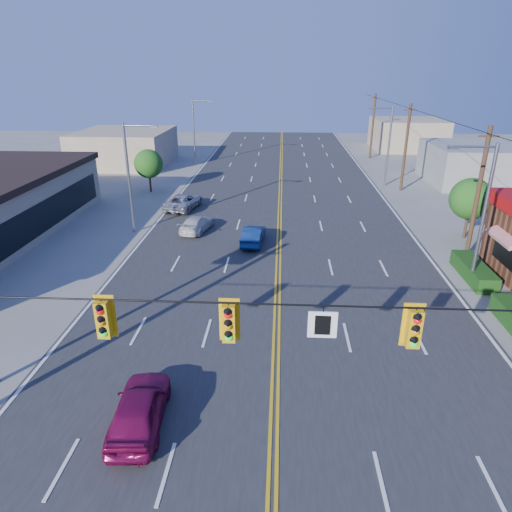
# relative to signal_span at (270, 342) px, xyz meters

# --- Properties ---
(ground) EXTENTS (160.00, 160.00, 0.00)m
(ground) POSITION_rel_signal_span_xyz_m (0.12, 0.00, -4.89)
(ground) COLOR gray
(ground) RESTS_ON ground
(road) EXTENTS (20.00, 120.00, 0.06)m
(road) POSITION_rel_signal_span_xyz_m (0.12, 20.00, -4.86)
(road) COLOR #2D2D30
(road) RESTS_ON ground
(signal_span) EXTENTS (24.32, 0.34, 9.00)m
(signal_span) POSITION_rel_signal_span_xyz_m (0.00, 0.00, 0.00)
(signal_span) COLOR #47301E
(signal_span) RESTS_ON ground
(streetlight_se) EXTENTS (2.55, 0.25, 8.00)m
(streetlight_se) POSITION_rel_signal_span_xyz_m (10.91, 14.00, -0.37)
(streetlight_se) COLOR gray
(streetlight_se) RESTS_ON ground
(streetlight_ne) EXTENTS (2.55, 0.25, 8.00)m
(streetlight_ne) POSITION_rel_signal_span_xyz_m (10.91, 38.00, -0.37)
(streetlight_ne) COLOR gray
(streetlight_ne) RESTS_ON ground
(streetlight_sw) EXTENTS (2.55, 0.25, 8.00)m
(streetlight_sw) POSITION_rel_signal_span_xyz_m (-10.67, 22.00, -0.37)
(streetlight_sw) COLOR gray
(streetlight_sw) RESTS_ON ground
(streetlight_nw) EXTENTS (2.55, 0.25, 8.00)m
(streetlight_nw) POSITION_rel_signal_span_xyz_m (-10.67, 48.00, -0.37)
(streetlight_nw) COLOR gray
(streetlight_nw) RESTS_ON ground
(utility_pole_near) EXTENTS (0.28, 0.28, 8.40)m
(utility_pole_near) POSITION_rel_signal_span_xyz_m (12.32, 18.00, -0.69)
(utility_pole_near) COLOR #47301E
(utility_pole_near) RESTS_ON ground
(utility_pole_mid) EXTENTS (0.28, 0.28, 8.40)m
(utility_pole_mid) POSITION_rel_signal_span_xyz_m (12.32, 36.00, -0.69)
(utility_pole_mid) COLOR #47301E
(utility_pole_mid) RESTS_ON ground
(utility_pole_far) EXTENTS (0.28, 0.28, 8.40)m
(utility_pole_far) POSITION_rel_signal_span_xyz_m (12.32, 54.00, -0.69)
(utility_pole_far) COLOR #47301E
(utility_pole_far) RESTS_ON ground
(tree_kfc_rear) EXTENTS (2.94, 2.94, 4.41)m
(tree_kfc_rear) POSITION_rel_signal_span_xyz_m (13.62, 22.00, -1.95)
(tree_kfc_rear) COLOR #47301E
(tree_kfc_rear) RESTS_ON ground
(tree_west) EXTENTS (2.80, 2.80, 4.20)m
(tree_west) POSITION_rel_signal_span_xyz_m (-12.88, 34.00, -2.09)
(tree_west) COLOR #47301E
(tree_west) RESTS_ON ground
(bld_east_mid) EXTENTS (12.00, 10.00, 4.00)m
(bld_east_mid) POSITION_rel_signal_span_xyz_m (22.12, 40.00, -2.89)
(bld_east_mid) COLOR gray
(bld_east_mid) RESTS_ON ground
(bld_west_far) EXTENTS (11.00, 12.00, 4.20)m
(bld_west_far) POSITION_rel_signal_span_xyz_m (-19.88, 48.00, -2.79)
(bld_west_far) COLOR tan
(bld_west_far) RESTS_ON ground
(bld_east_far) EXTENTS (10.00, 10.00, 4.40)m
(bld_east_far) POSITION_rel_signal_span_xyz_m (19.12, 62.00, -2.69)
(bld_east_far) COLOR tan
(bld_east_far) RESTS_ON ground
(car_magenta) EXTENTS (1.97, 4.24, 1.41)m
(car_magenta) POSITION_rel_signal_span_xyz_m (-4.49, 2.00, -4.18)
(car_magenta) COLOR maroon
(car_magenta) RESTS_ON ground
(car_blue) EXTENTS (1.62, 3.88, 1.25)m
(car_blue) POSITION_rel_signal_span_xyz_m (-1.69, 19.82, -4.26)
(car_blue) COLOR navy
(car_blue) RESTS_ON ground
(car_white) EXTENTS (2.43, 4.27, 1.17)m
(car_white) POSITION_rel_signal_span_xyz_m (-6.12, 22.22, -4.30)
(car_white) COLOR silver
(car_white) RESTS_ON ground
(car_silver) EXTENTS (3.02, 5.11, 1.33)m
(car_silver) POSITION_rel_signal_span_xyz_m (-8.32, 27.99, -4.22)
(car_silver) COLOR #BCBAC0
(car_silver) RESTS_ON ground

